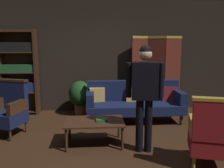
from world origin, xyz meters
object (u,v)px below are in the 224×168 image
(armchair_gilt_accent, at_px, (212,134))
(armchair_wing_left, at_px, (9,109))
(coffee_table, at_px, (94,123))
(folding_screen, at_px, (156,73))
(potted_plant, at_px, (80,95))
(bookshelf, at_px, (19,70))
(standing_figure, at_px, (145,89))
(velvet_couch, at_px, (134,101))
(book_green_cloth, at_px, (102,120))

(armchair_gilt_accent, height_order, armchair_wing_left, same)
(coffee_table, bearing_deg, armchair_gilt_accent, -29.80)
(folding_screen, distance_m, armchair_gilt_accent, 2.98)
(folding_screen, relative_size, armchair_wing_left, 1.83)
(armchair_wing_left, bearing_deg, potted_plant, 42.33)
(bookshelf, distance_m, armchair_wing_left, 1.52)
(coffee_table, bearing_deg, standing_figure, -22.41)
(armchair_wing_left, bearing_deg, coffee_table, -20.45)
(folding_screen, bearing_deg, armchair_wing_left, -155.93)
(bookshelf, height_order, armchair_wing_left, bookshelf)
(velvet_couch, distance_m, potted_plant, 1.33)
(folding_screen, xyz_separation_m, coffee_table, (-1.58, -2.02, -0.61))
(coffee_table, height_order, standing_figure, standing_figure)
(coffee_table, relative_size, book_green_cloth, 5.32)
(velvet_couch, distance_m, standing_figure, 1.68)
(standing_figure, bearing_deg, velvet_couch, 85.93)
(standing_figure, relative_size, potted_plant, 2.04)
(coffee_table, xyz_separation_m, book_green_cloth, (0.13, -0.01, 0.06))
(velvet_couch, bearing_deg, armchair_wing_left, -165.38)
(armchair_gilt_accent, bearing_deg, standing_figure, 143.98)
(coffee_table, relative_size, potted_plant, 1.20)
(folding_screen, distance_m, standing_figure, 2.48)
(folding_screen, bearing_deg, armchair_gilt_accent, -89.54)
(bookshelf, xyz_separation_m, standing_figure, (2.59, -2.32, -0.05))
(velvet_couch, xyz_separation_m, coffee_table, (-0.90, -1.25, -0.08))
(standing_figure, bearing_deg, folding_screen, 71.34)
(bookshelf, relative_size, standing_figure, 1.20)
(armchair_gilt_accent, distance_m, potted_plant, 3.30)
(bookshelf, xyz_separation_m, velvet_couch, (2.70, -0.74, -0.62))
(velvet_couch, distance_m, armchair_gilt_accent, 2.28)
(potted_plant, height_order, book_green_cloth, potted_plant)
(bookshelf, height_order, velvet_couch, bookshelf)
(armchair_gilt_accent, xyz_separation_m, potted_plant, (-1.94, 2.68, -0.01))
(folding_screen, xyz_separation_m, book_green_cloth, (-1.45, -2.03, -0.55))
(coffee_table, xyz_separation_m, standing_figure, (0.79, -0.32, 0.65))
(standing_figure, bearing_deg, book_green_cloth, 154.52)
(velvet_couch, relative_size, coffee_table, 2.12)
(standing_figure, xyz_separation_m, book_green_cloth, (-0.66, 0.32, -0.59))
(bookshelf, distance_m, coffee_table, 2.77)
(folding_screen, relative_size, armchair_gilt_accent, 1.83)
(velvet_couch, xyz_separation_m, standing_figure, (-0.11, -1.58, 0.57))
(velvet_couch, xyz_separation_m, armchair_wing_left, (-2.51, -0.65, 0.04))
(armchair_wing_left, bearing_deg, book_green_cloth, -19.35)
(velvet_couch, bearing_deg, folding_screen, 48.52)
(bookshelf, bearing_deg, coffee_table, -47.88)
(bookshelf, distance_m, standing_figure, 3.47)
(bookshelf, height_order, armchair_gilt_accent, bookshelf)
(bookshelf, height_order, standing_figure, bookshelf)
(armchair_gilt_accent, bearing_deg, potted_plant, 125.89)
(coffee_table, distance_m, armchair_wing_left, 1.72)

